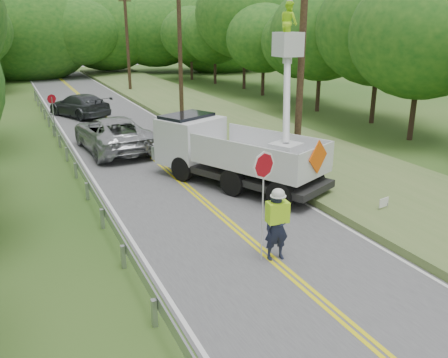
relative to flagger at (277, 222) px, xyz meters
name	(u,v)px	position (x,y,z in m)	size (l,w,h in m)	color
ground	(326,306)	(-0.11, -2.62, -1.20)	(140.00, 140.00, 0.00)	#204F14
road	(157,161)	(-0.11, 11.38, -1.19)	(7.20, 96.00, 0.03)	#4B4B4E
guardrail	(71,156)	(-4.13, 12.29, -0.65)	(0.18, 48.00, 0.77)	#9A9DA3
utility_poles	(222,48)	(4.89, 14.39, 4.07)	(1.60, 43.30, 10.00)	black
tall_grass_verge	(278,144)	(6.99, 11.38, -1.05)	(7.00, 96.00, 0.30)	#4E6C34
treeline_right	(295,31)	(15.77, 23.55, 4.79)	(10.69, 52.29, 11.87)	#332319
treeline_horizon	(61,32)	(0.82, 53.42, 4.30)	(58.51, 14.95, 12.38)	#174C16
flagger	(277,222)	(0.00, 0.00, 0.00)	(1.23, 0.57, 3.33)	#191E33
bucket_truck	(223,144)	(1.69, 7.35, 0.47)	(5.55, 8.14, 7.48)	black
suv_silver	(113,133)	(-1.61, 14.47, -0.25)	(3.09, 6.70, 1.86)	#A5A8AB
suv_darkgrey	(79,105)	(-1.74, 25.19, -0.35)	(2.33, 5.72, 1.66)	#363A3D
stop_sign_permanent	(53,109)	(-4.17, 18.80, 0.58)	(0.54, 0.23, 2.66)	#9A9DA3
yard_sign	(384,203)	(5.19, 1.15, -0.70)	(0.48, 0.12, 0.70)	white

